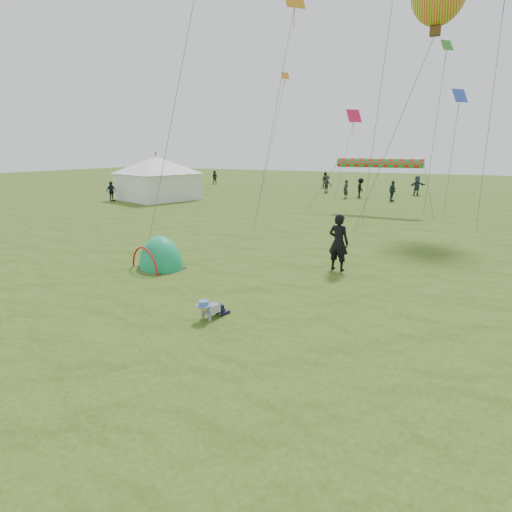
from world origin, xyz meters
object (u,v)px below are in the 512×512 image
at_px(standing_adult, 338,242).
at_px(crawling_toddler, 210,308).
at_px(event_marquee, 157,177).
at_px(popup_tent, 161,267).

bearing_deg(standing_adult, crawling_toddler, 83.51).
xyz_separation_m(crawling_toddler, event_marquee, (-17.41, 18.76, 1.63)).
bearing_deg(event_marquee, standing_adult, -17.73).
distance_m(crawling_toddler, standing_adult, 5.74).
bearing_deg(event_marquee, crawling_toddler, -29.95).
relative_size(crawling_toddler, standing_adult, 0.35).
height_order(popup_tent, event_marquee, event_marquee).
bearing_deg(crawling_toddler, standing_adult, 89.52).
distance_m(standing_adult, event_marquee, 23.27).
bearing_deg(standing_adult, event_marquee, -24.53).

